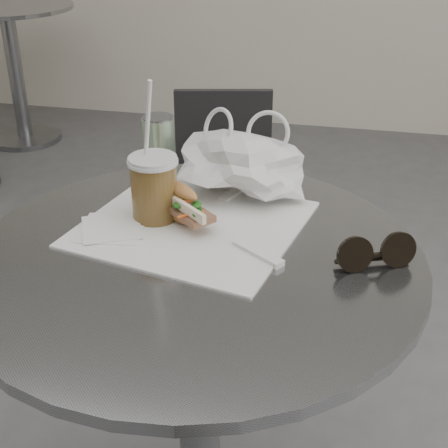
% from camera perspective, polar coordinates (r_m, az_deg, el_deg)
% --- Properties ---
extents(cafe_table, '(0.76, 0.76, 0.74)m').
position_cam_1_polar(cafe_table, '(1.20, -2.38, -13.89)').
color(cafe_table, slate).
rests_on(cafe_table, ground).
extents(bg_table, '(0.70, 0.70, 0.74)m').
position_cam_1_polar(bg_table, '(3.66, -18.70, 14.15)').
color(bg_table, slate).
rests_on(bg_table, ground).
extents(chair_far, '(0.38, 0.42, 0.73)m').
position_cam_1_polar(chair_far, '(1.97, -0.05, -0.30)').
color(chair_far, '#2C2C2E').
rests_on(chair_far, ground).
extents(sandwich_paper, '(0.43, 0.41, 0.00)m').
position_cam_1_polar(sandwich_paper, '(1.12, -2.87, 0.03)').
color(sandwich_paper, white).
rests_on(sandwich_paper, cafe_table).
extents(banh_mi, '(0.20, 0.19, 0.07)m').
position_cam_1_polar(banh_mi, '(1.12, -4.12, 1.95)').
color(banh_mi, '#C08B48').
rests_on(banh_mi, sandwich_paper).
extents(iced_coffee, '(0.09, 0.09, 0.26)m').
position_cam_1_polar(iced_coffee, '(1.12, -6.41, 3.33)').
color(iced_coffee, olive).
rests_on(iced_coffee, cafe_table).
extents(sunglasses, '(0.13, 0.08, 0.06)m').
position_cam_1_polar(sunglasses, '(1.01, 13.69, -2.71)').
color(sunglasses, black).
rests_on(sunglasses, cafe_table).
extents(plastic_bag, '(0.29, 0.26, 0.12)m').
position_cam_1_polar(plastic_bag, '(1.21, 1.50, 5.38)').
color(plastic_bag, white).
rests_on(plastic_bag, cafe_table).
extents(napkin_stack, '(0.13, 0.13, 0.01)m').
position_cam_1_polar(napkin_stack, '(1.11, -10.22, -0.45)').
color(napkin_stack, white).
rests_on(napkin_stack, cafe_table).
extents(drink_can, '(0.07, 0.07, 0.13)m').
position_cam_1_polar(drink_can, '(1.30, -5.95, 7.10)').
color(drink_can, '#53874F').
rests_on(drink_can, cafe_table).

